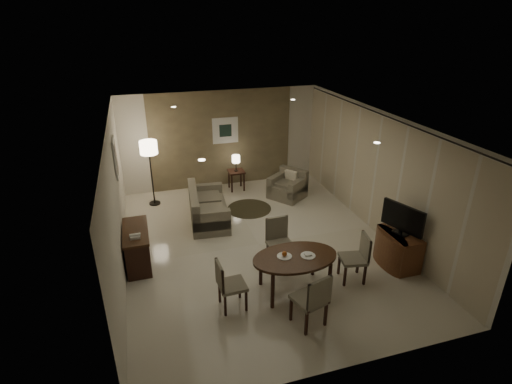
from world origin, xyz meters
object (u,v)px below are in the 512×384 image
object	(u,v)px
chair_left	(232,285)
chair_right	(353,258)
tv_cabinet	(398,249)
floor_lamp	(151,173)
dining_table	(294,273)
side_table	(236,180)
sofa	(208,205)
armchair	(287,185)
console_desk	(137,247)
chair_near	(309,298)
chair_far	(281,245)

from	to	relation	value
chair_left	chair_right	distance (m)	2.30
tv_cabinet	floor_lamp	distance (m)	6.12
tv_cabinet	floor_lamp	size ratio (longest dim) A/B	0.53
dining_table	side_table	world-z (taller)	dining_table
sofa	armchair	distance (m)	2.37
console_desk	floor_lamp	bearing A→B (deg)	80.00
sofa	armchair	world-z (taller)	sofa
dining_table	chair_near	xyz separation A→B (m)	(-0.09, -0.84, 0.13)
console_desk	tv_cabinet	bearing A→B (deg)	-17.05
tv_cabinet	chair_far	size ratio (longest dim) A/B	0.92
tv_cabinet	side_table	xyz separation A→B (m)	(-2.13, 4.50, -0.07)
chair_far	armchair	distance (m)	3.24
tv_cabinet	side_table	size ratio (longest dim) A/B	1.62
side_table	chair_near	bearing A→B (deg)	-92.32
chair_near	side_table	world-z (taller)	chair_near
console_desk	sofa	world-z (taller)	sofa
dining_table	chair_far	xyz separation A→B (m)	(0.02, 0.77, 0.13)
console_desk	chair_right	size ratio (longest dim) A/B	1.30
chair_near	floor_lamp	xyz separation A→B (m)	(-2.06, 5.22, 0.37)
dining_table	armchair	world-z (taller)	armchair
console_desk	chair_near	world-z (taller)	chair_near
chair_near	floor_lamp	world-z (taller)	floor_lamp
chair_near	chair_left	world-z (taller)	chair_near
tv_cabinet	chair_right	bearing A→B (deg)	-170.70
tv_cabinet	dining_table	world-z (taller)	dining_table
chair_left	armchair	distance (m)	4.57
console_desk	side_table	distance (m)	4.08
chair_near	floor_lamp	distance (m)	5.62
chair_left	sofa	distance (m)	3.18
console_desk	armchair	bearing A→B (deg)	27.81
console_desk	sofa	size ratio (longest dim) A/B	0.71
floor_lamp	chair_right	bearing A→B (deg)	-53.04
armchair	sofa	bearing A→B (deg)	-109.62
armchair	chair_left	bearing A→B (deg)	-68.99
console_desk	armchair	size ratio (longest dim) A/B	1.44
chair_far	chair_right	xyz separation A→B (m)	(1.12, -0.78, -0.03)
chair_left	chair_right	bearing A→B (deg)	-90.36
chair_far	sofa	distance (m)	2.49
armchair	floor_lamp	distance (m)	3.55
chair_far	side_table	xyz separation A→B (m)	(0.10, 3.90, -0.21)
chair_near	chair_far	xyz separation A→B (m)	(0.12, 1.61, 0.00)
dining_table	sofa	bearing A→B (deg)	107.49
console_desk	sofa	distance (m)	2.17
sofa	chair_near	bearing A→B (deg)	-162.21
tv_cabinet	side_table	world-z (taller)	tv_cabinet
chair_right	sofa	size ratio (longest dim) A/B	0.55
side_table	armchair	bearing A→B (deg)	-38.27
chair_right	floor_lamp	xyz separation A→B (m)	(-3.30, 4.39, 0.39)
side_table	chair_right	bearing A→B (deg)	-77.77
dining_table	sofa	distance (m)	3.21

